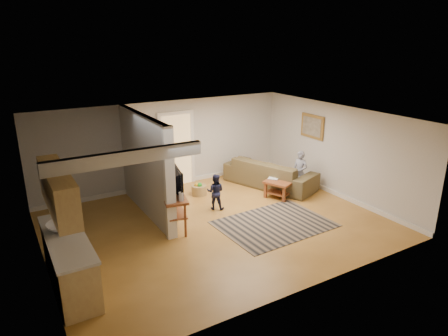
{
  "coord_description": "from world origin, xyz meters",
  "views": [
    {
      "loc": [
        -4.19,
        -7.42,
        4.17
      ],
      "look_at": [
        0.57,
        0.68,
        1.1
      ],
      "focal_mm": 32.0,
      "sensor_mm": 36.0,
      "label": 1
    }
  ],
  "objects_px": {
    "speaker_right": "(152,174)",
    "child": "(299,192)",
    "sofa": "(270,185)",
    "toy_basket": "(199,189)",
    "coffee_table": "(284,181)",
    "tv_console": "(173,196)",
    "speaker_left": "(167,205)",
    "toddler": "(216,209)"
  },
  "relations": [
    {
      "from": "speaker_left",
      "to": "toy_basket",
      "type": "bearing_deg",
      "value": 61.85
    },
    {
      "from": "speaker_left",
      "to": "child",
      "type": "distance_m",
      "value": 4.03
    },
    {
      "from": "coffee_table",
      "to": "toy_basket",
      "type": "relative_size",
      "value": 3.33
    },
    {
      "from": "tv_console",
      "to": "toy_basket",
      "type": "relative_size",
      "value": 3.34
    },
    {
      "from": "sofa",
      "to": "toddler",
      "type": "bearing_deg",
      "value": 85.77
    },
    {
      "from": "speaker_left",
      "to": "speaker_right",
      "type": "bearing_deg",
      "value": 99.46
    },
    {
      "from": "child",
      "to": "coffee_table",
      "type": "bearing_deg",
      "value": -126.38
    },
    {
      "from": "tv_console",
      "to": "speaker_right",
      "type": "relative_size",
      "value": 1.24
    },
    {
      "from": "speaker_right",
      "to": "toddler",
      "type": "bearing_deg",
      "value": -39.04
    },
    {
      "from": "toddler",
      "to": "tv_console",
      "type": "bearing_deg",
      "value": 56.25
    },
    {
      "from": "tv_console",
      "to": "speaker_right",
      "type": "distance_m",
      "value": 2.29
    },
    {
      "from": "speaker_right",
      "to": "toy_basket",
      "type": "relative_size",
      "value": 2.7
    },
    {
      "from": "sofa",
      "to": "child",
      "type": "distance_m",
      "value": 0.93
    },
    {
      "from": "speaker_right",
      "to": "child",
      "type": "height_order",
      "value": "speaker_right"
    },
    {
      "from": "toy_basket",
      "to": "child",
      "type": "bearing_deg",
      "value": -26.34
    },
    {
      "from": "speaker_left",
      "to": "child",
      "type": "xyz_separation_m",
      "value": [
        4.0,
        0.02,
        -0.47
      ]
    },
    {
      "from": "coffee_table",
      "to": "toy_basket",
      "type": "distance_m",
      "value": 2.39
    },
    {
      "from": "child",
      "to": "speaker_left",
      "type": "bearing_deg",
      "value": -110.88
    },
    {
      "from": "speaker_right",
      "to": "child",
      "type": "xyz_separation_m",
      "value": [
        3.58,
        -2.03,
        -0.57
      ]
    },
    {
      "from": "child",
      "to": "tv_console",
      "type": "bearing_deg",
      "value": -107.85
    },
    {
      "from": "coffee_table",
      "to": "tv_console",
      "type": "relative_size",
      "value": 1.0
    },
    {
      "from": "coffee_table",
      "to": "speaker_left",
      "type": "distance_m",
      "value": 3.56
    },
    {
      "from": "sofa",
      "to": "toy_basket",
      "type": "distance_m",
      "value": 2.18
    },
    {
      "from": "toddler",
      "to": "child",
      "type": "bearing_deg",
      "value": -144.79
    },
    {
      "from": "sofa",
      "to": "speaker_left",
      "type": "relative_size",
      "value": 2.87
    },
    {
      "from": "sofa",
      "to": "child",
      "type": "xyz_separation_m",
      "value": [
        0.4,
        -0.84,
        0.0
      ]
    },
    {
      "from": "tv_console",
      "to": "speaker_left",
      "type": "distance_m",
      "value": 0.36
    },
    {
      "from": "speaker_left",
      "to": "toddler",
      "type": "distance_m",
      "value": 1.48
    },
    {
      "from": "tv_console",
      "to": "toy_basket",
      "type": "xyz_separation_m",
      "value": [
        1.4,
        1.48,
        -0.6
      ]
    },
    {
      "from": "child",
      "to": "sofa",
      "type": "bearing_deg",
      "value": -175.58
    },
    {
      "from": "speaker_right",
      "to": "speaker_left",
      "type": "bearing_deg",
      "value": -78.27
    },
    {
      "from": "tv_console",
      "to": "toddler",
      "type": "bearing_deg",
      "value": 29.89
    },
    {
      "from": "child",
      "to": "toy_basket",
      "type": "bearing_deg",
      "value": -137.44
    },
    {
      "from": "speaker_left",
      "to": "child",
      "type": "height_order",
      "value": "speaker_left"
    },
    {
      "from": "toddler",
      "to": "toy_basket",
      "type": "bearing_deg",
      "value": -54.75
    },
    {
      "from": "speaker_left",
      "to": "toy_basket",
      "type": "height_order",
      "value": "speaker_left"
    },
    {
      "from": "toy_basket",
      "to": "sofa",
      "type": "bearing_deg",
      "value": -11.05
    },
    {
      "from": "tv_console",
      "to": "speaker_right",
      "type": "xyz_separation_m",
      "value": [
        0.35,
        2.26,
        -0.19
      ]
    },
    {
      "from": "coffee_table",
      "to": "tv_console",
      "type": "height_order",
      "value": "tv_console"
    },
    {
      "from": "sofa",
      "to": "coffee_table",
      "type": "distance_m",
      "value": 0.81
    },
    {
      "from": "sofa",
      "to": "toddler",
      "type": "height_order",
      "value": "toddler"
    },
    {
      "from": "tv_console",
      "to": "child",
      "type": "height_order",
      "value": "tv_console"
    }
  ]
}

